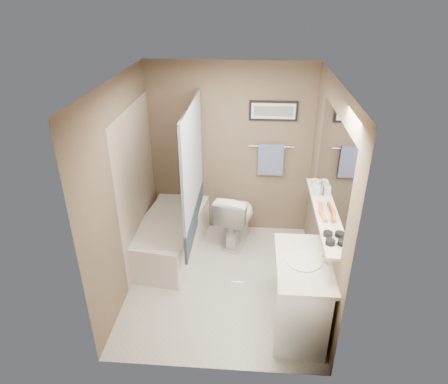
# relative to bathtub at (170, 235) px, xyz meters

# --- Properties ---
(ground) EXTENTS (2.50, 2.50, 0.00)m
(ground) POSITION_rel_bathtub_xyz_m (0.75, -0.57, -0.25)
(ground) COLOR #BCB8AE
(ground) RESTS_ON ground
(ceiling) EXTENTS (2.20, 2.50, 0.04)m
(ceiling) POSITION_rel_bathtub_xyz_m (0.75, -0.57, 2.13)
(ceiling) COLOR white
(ceiling) RESTS_ON wall_back
(wall_back) EXTENTS (2.20, 0.04, 2.40)m
(wall_back) POSITION_rel_bathtub_xyz_m (0.75, 0.66, 0.95)
(wall_back) COLOR brown
(wall_back) RESTS_ON ground
(wall_front) EXTENTS (2.20, 0.04, 2.40)m
(wall_front) POSITION_rel_bathtub_xyz_m (0.75, -1.80, 0.95)
(wall_front) COLOR brown
(wall_front) RESTS_ON ground
(wall_left) EXTENTS (0.04, 2.50, 2.40)m
(wall_left) POSITION_rel_bathtub_xyz_m (-0.33, -0.57, 0.95)
(wall_left) COLOR brown
(wall_left) RESTS_ON ground
(wall_right) EXTENTS (0.04, 2.50, 2.40)m
(wall_right) POSITION_rel_bathtub_xyz_m (1.83, -0.57, 0.95)
(wall_right) COLOR brown
(wall_right) RESTS_ON ground
(tile_surround) EXTENTS (0.02, 1.55, 2.00)m
(tile_surround) POSITION_rel_bathtub_xyz_m (-0.34, -0.07, 0.75)
(tile_surround) COLOR #C4AE94
(tile_surround) RESTS_ON wall_left
(curtain_rod) EXTENTS (0.02, 1.55, 0.02)m
(curtain_rod) POSITION_rel_bathtub_xyz_m (0.35, -0.07, 1.80)
(curtain_rod) COLOR silver
(curtain_rod) RESTS_ON wall_left
(curtain_upper) EXTENTS (0.03, 1.45, 1.28)m
(curtain_upper) POSITION_rel_bathtub_xyz_m (0.35, -0.07, 1.15)
(curtain_upper) COLOR silver
(curtain_upper) RESTS_ON curtain_rod
(curtain_lower) EXTENTS (0.03, 1.45, 0.36)m
(curtain_lower) POSITION_rel_bathtub_xyz_m (0.35, -0.07, 0.33)
(curtain_lower) COLOR #293E4D
(curtain_lower) RESTS_ON curtain_rod
(mirror) EXTENTS (0.02, 1.60, 1.00)m
(mirror) POSITION_rel_bathtub_xyz_m (1.84, -0.72, 1.37)
(mirror) COLOR silver
(mirror) RESTS_ON wall_right
(shelf) EXTENTS (0.12, 1.60, 0.03)m
(shelf) POSITION_rel_bathtub_xyz_m (1.79, -0.72, 0.85)
(shelf) COLOR silver
(shelf) RESTS_ON wall_right
(towel_bar) EXTENTS (0.60, 0.02, 0.02)m
(towel_bar) POSITION_rel_bathtub_xyz_m (1.30, 0.64, 1.05)
(towel_bar) COLOR silver
(towel_bar) RESTS_ON wall_back
(towel) EXTENTS (0.34, 0.05, 0.44)m
(towel) POSITION_rel_bathtub_xyz_m (1.30, 0.62, 0.87)
(towel) COLOR #8394BF
(towel) RESTS_ON towel_bar
(art_frame) EXTENTS (0.62, 0.02, 0.26)m
(art_frame) POSITION_rel_bathtub_xyz_m (1.30, 0.66, 1.53)
(art_frame) COLOR black
(art_frame) RESTS_ON wall_back
(art_mat) EXTENTS (0.56, 0.00, 0.20)m
(art_mat) POSITION_rel_bathtub_xyz_m (1.30, 0.64, 1.53)
(art_mat) COLOR white
(art_mat) RESTS_ON art_frame
(art_image) EXTENTS (0.50, 0.00, 0.13)m
(art_image) POSITION_rel_bathtub_xyz_m (1.30, 0.64, 1.53)
(art_image) COLOR #595959
(art_image) RESTS_ON art_mat
(door) EXTENTS (0.80, 0.02, 2.00)m
(door) POSITION_rel_bathtub_xyz_m (1.30, -1.82, 0.75)
(door) COLOR silver
(door) RESTS_ON wall_front
(door_handle) EXTENTS (0.10, 0.02, 0.02)m
(door_handle) POSITION_rel_bathtub_xyz_m (0.97, -1.76, 0.75)
(door_handle) COLOR silver
(door_handle) RESTS_ON door
(bathtub) EXTENTS (0.90, 1.58, 0.50)m
(bathtub) POSITION_rel_bathtub_xyz_m (0.00, 0.00, 0.00)
(bathtub) COLOR white
(bathtub) RESTS_ON ground
(tub_rim) EXTENTS (0.56, 1.36, 0.02)m
(tub_rim) POSITION_rel_bathtub_xyz_m (-0.00, 0.00, 0.25)
(tub_rim) COLOR silver
(tub_rim) RESTS_ON bathtub
(toilet) EXTENTS (0.61, 0.84, 0.78)m
(toilet) POSITION_rel_bathtub_xyz_m (0.86, 0.32, 0.14)
(toilet) COLOR white
(toilet) RESTS_ON ground
(vanity) EXTENTS (0.57, 0.94, 0.80)m
(vanity) POSITION_rel_bathtub_xyz_m (1.60, -1.22, 0.15)
(vanity) COLOR white
(vanity) RESTS_ON ground
(countertop) EXTENTS (0.54, 0.96, 0.04)m
(countertop) POSITION_rel_bathtub_xyz_m (1.59, -1.22, 0.57)
(countertop) COLOR beige
(countertop) RESTS_ON vanity
(sink_basin) EXTENTS (0.34, 0.34, 0.01)m
(sink_basin) POSITION_rel_bathtub_xyz_m (1.58, -1.22, 0.60)
(sink_basin) COLOR silver
(sink_basin) RESTS_ON countertop
(faucet_spout) EXTENTS (0.02, 0.02, 0.10)m
(faucet_spout) POSITION_rel_bathtub_xyz_m (1.78, -1.22, 0.64)
(faucet_spout) COLOR silver
(faucet_spout) RESTS_ON countertop
(faucet_knob) EXTENTS (0.05, 0.05, 0.05)m
(faucet_knob) POSITION_rel_bathtub_xyz_m (1.78, -1.12, 0.62)
(faucet_knob) COLOR white
(faucet_knob) RESTS_ON countertop
(candle_bowl_near) EXTENTS (0.09, 0.09, 0.04)m
(candle_bowl_near) POSITION_rel_bathtub_xyz_m (1.79, -1.31, 0.89)
(candle_bowl_near) COLOR black
(candle_bowl_near) RESTS_ON shelf
(candle_bowl_far) EXTENTS (0.09, 0.09, 0.04)m
(candle_bowl_far) POSITION_rel_bathtub_xyz_m (1.79, -1.17, 0.89)
(candle_bowl_far) COLOR black
(candle_bowl_far) RESTS_ON shelf
(hair_brush_front) EXTENTS (0.07, 0.22, 0.04)m
(hair_brush_front) POSITION_rel_bathtub_xyz_m (1.79, -0.84, 0.89)
(hair_brush_front) COLOR orange
(hair_brush_front) RESTS_ON shelf
(hair_brush_back) EXTENTS (0.06, 0.22, 0.04)m
(hair_brush_back) POSITION_rel_bathtub_xyz_m (1.79, -0.69, 0.89)
(hair_brush_back) COLOR #D2581D
(hair_brush_back) RESTS_ON shelf
(pink_comb) EXTENTS (0.04, 0.16, 0.01)m
(pink_comb) POSITION_rel_bathtub_xyz_m (1.79, -0.57, 0.87)
(pink_comb) COLOR pink
(pink_comb) RESTS_ON shelf
(glass_jar) EXTENTS (0.08, 0.08, 0.10)m
(glass_jar) POSITION_rel_bathtub_xyz_m (1.79, -0.16, 0.92)
(glass_jar) COLOR silver
(glass_jar) RESTS_ON shelf
(soap_bottle) EXTENTS (0.08, 0.08, 0.16)m
(soap_bottle) POSITION_rel_bathtub_xyz_m (1.79, -0.34, 0.95)
(soap_bottle) COLOR #999999
(soap_bottle) RESTS_ON shelf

